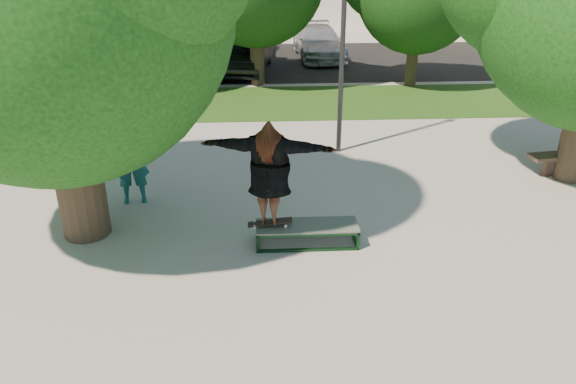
{
  "coord_description": "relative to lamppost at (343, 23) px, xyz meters",
  "views": [
    {
      "loc": [
        -1.01,
        -8.26,
        5.06
      ],
      "look_at": [
        -0.52,
        0.6,
        0.93
      ],
      "focal_mm": 35.0,
      "sensor_mm": 36.0,
      "label": 1
    }
  ],
  "objects": [
    {
      "name": "ground",
      "position": [
        -1.0,
        -5.0,
        -3.15
      ],
      "size": [
        120.0,
        120.0,
        0.0
      ],
      "primitive_type": "plane",
      "color": "#AAA49C",
      "rests_on": "ground"
    },
    {
      "name": "grass_strip",
      "position": [
        0.0,
        4.5,
        -3.14
      ],
      "size": [
        30.0,
        4.0,
        0.02
      ],
      "primitive_type": "cube",
      "color": "#294B15",
      "rests_on": "ground"
    },
    {
      "name": "asphalt_strip",
      "position": [
        -1.0,
        11.0,
        -3.15
      ],
      "size": [
        40.0,
        8.0,
        0.01
      ],
      "primitive_type": "cube",
      "color": "black",
      "rests_on": "ground"
    },
    {
      "name": "lamppost",
      "position": [
        0.0,
        0.0,
        0.0
      ],
      "size": [
        0.25,
        0.15,
        6.11
      ],
      "color": "#2D2D30",
      "rests_on": "ground"
    },
    {
      "name": "grind_box",
      "position": [
        -1.2,
        -4.6,
        -2.96
      ],
      "size": [
        1.8,
        0.6,
        0.38
      ],
      "color": "black",
      "rests_on": "ground"
    },
    {
      "name": "skater_rig",
      "position": [
        -1.85,
        -4.6,
        -1.78
      ],
      "size": [
        2.35,
        1.11,
        1.92
      ],
      "rotation": [
        0.0,
        0.0,
        2.91
      ],
      "color": "white",
      "rests_on": "grind_box"
    },
    {
      "name": "bystander",
      "position": [
        -4.57,
        -2.68,
        -2.2
      ],
      "size": [
        0.75,
        0.55,
        1.91
      ],
      "primitive_type": "imported",
      "rotation": [
        0.0,
        0.0,
        0.14
      ],
      "color": "#165656",
      "rests_on": "ground"
    },
    {
      "name": "car_silver_a",
      "position": [
        -4.5,
        8.5,
        -2.35
      ],
      "size": [
        2.08,
        4.78,
        1.6
      ],
      "primitive_type": "imported",
      "rotation": [
        0.0,
        0.0,
        -0.04
      ],
      "color": "#BBBAC0",
      "rests_on": "asphalt_strip"
    },
    {
      "name": "car_dark",
      "position": [
        -2.44,
        9.09,
        -2.38
      ],
      "size": [
        2.25,
        4.87,
        1.55
      ],
      "primitive_type": "imported",
      "rotation": [
        0.0,
        0.0,
        -0.13
      ],
      "color": "black",
      "rests_on": "asphalt_strip"
    },
    {
      "name": "car_grey",
      "position": [
        -3.0,
        11.5,
        -2.33
      ],
      "size": [
        3.03,
        6.02,
        1.63
      ],
      "primitive_type": "imported",
      "rotation": [
        0.0,
        0.0,
        -0.05
      ],
      "color": "#58585D",
      "rests_on": "asphalt_strip"
    },
    {
      "name": "car_silver_b",
      "position": [
        0.71,
        11.5,
        -2.47
      ],
      "size": [
        2.16,
        4.76,
        1.35
      ],
      "primitive_type": "imported",
      "rotation": [
        0.0,
        0.0,
        0.06
      ],
      "color": "silver",
      "rests_on": "asphalt_strip"
    }
  ]
}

